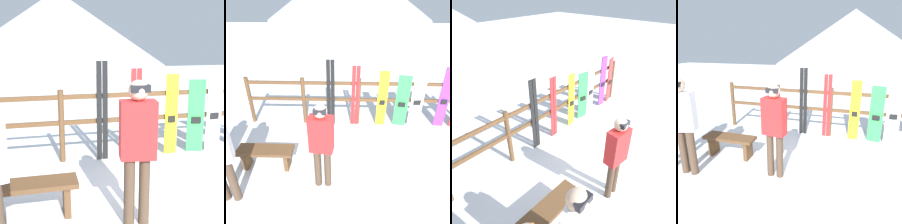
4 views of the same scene
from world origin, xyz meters
TOP-DOWN VIEW (x-y plane):
  - ground_plane at (0.00, 0.00)m, footprint 40.00×40.00m
  - fence at (0.00, 1.82)m, footprint 5.72×0.10m
  - bench at (-1.90, 0.12)m, footprint 1.11×0.36m
  - person_red at (-0.72, -0.31)m, footprint 0.42×0.27m
  - ski_pair_black at (-0.70, 1.77)m, footprint 0.20×0.02m
  - ski_pair_red at (-0.08, 1.77)m, footprint 0.19×0.02m
  - snowboard_yellow at (0.60, 1.76)m, footprint 0.24×0.06m
  - snowboard_green at (1.09, 1.76)m, footprint 0.31×0.10m
  - snowboard_white at (1.47, 1.76)m, footprint 0.31×0.07m
  - snowboard_purple at (2.13, 1.76)m, footprint 0.25×0.07m

SIDE VIEW (x-z plane):
  - ground_plane at x=0.00m, z-range 0.00..0.00m
  - bench at x=-1.90m, z-range 0.10..0.55m
  - snowboard_green at x=1.09m, z-range 0.00..1.38m
  - snowboard_yellow at x=0.60m, z-range 0.00..1.49m
  - fence at x=0.00m, z-range 0.12..1.39m
  - snowboard_white at x=1.47m, z-range 0.00..1.52m
  - snowboard_purple at x=2.13m, z-range 0.00..1.59m
  - ski_pair_red at x=-0.08m, z-range 0.00..1.61m
  - ski_pair_black at x=-0.70m, z-range 0.00..1.75m
  - person_red at x=-0.72m, z-range 0.15..1.84m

